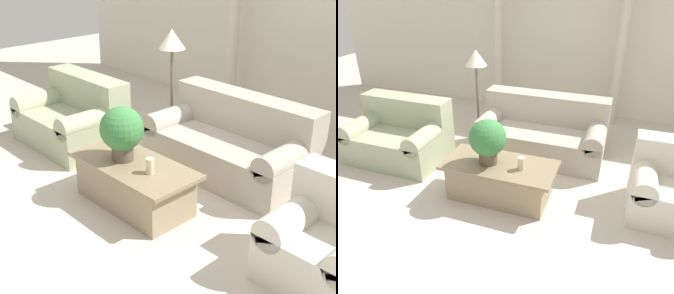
{
  "view_description": "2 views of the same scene",
  "coord_description": "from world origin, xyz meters",
  "views": [
    {
      "loc": [
        3.42,
        -3.01,
        2.55
      ],
      "look_at": [
        0.14,
        0.1,
        0.53
      ],
      "focal_mm": 50.0,
      "sensor_mm": 36.0,
      "label": 1
    },
    {
      "loc": [
        1.37,
        -3.55,
        2.52
      ],
      "look_at": [
        0.11,
        -0.13,
        0.6
      ],
      "focal_mm": 35.0,
      "sensor_mm": 36.0,
      "label": 2
    }
  ],
  "objects": [
    {
      "name": "floor_lamp",
      "position": [
        -0.84,
        1.1,
        1.3
      ],
      "size": [
        0.35,
        0.35,
        1.51
      ],
      "color": "brown",
      "rests_on": "ground_plane"
    },
    {
      "name": "column_left",
      "position": [
        -1.02,
        2.54,
        1.32
      ],
      "size": [
        0.25,
        0.25,
        2.58
      ],
      "color": "beige",
      "rests_on": "ground_plane"
    },
    {
      "name": "armchair",
      "position": [
        2.08,
        0.04,
        0.36
      ],
      "size": [
        0.88,
        0.84,
        0.86
      ],
      "color": "beige",
      "rests_on": "ground_plane"
    },
    {
      "name": "pillar_candle",
      "position": [
        0.39,
        -0.37,
        0.56
      ],
      "size": [
        0.08,
        0.08,
        0.16
      ],
      "color": "beige",
      "rests_on": "coffee_table"
    },
    {
      "name": "sofa_long",
      "position": [
        0.3,
        0.97,
        0.36
      ],
      "size": [
        1.92,
        0.97,
        0.9
      ],
      "color": "#ADA393",
      "rests_on": "ground_plane"
    },
    {
      "name": "ground_plane",
      "position": [
        0.0,
        0.0,
        0.0
      ],
      "size": [
        16.0,
        16.0,
        0.0
      ],
      "primitive_type": "plane",
      "color": "beige"
    },
    {
      "name": "loveseat",
      "position": [
        -1.69,
        0.12,
        0.37
      ],
      "size": [
        1.41,
        0.97,
        0.9
      ],
      "color": "#A4AF88",
      "rests_on": "ground_plane"
    },
    {
      "name": "potted_plant",
      "position": [
        -0.03,
        -0.37,
        0.8
      ],
      "size": [
        0.45,
        0.45,
        0.56
      ],
      "color": "brown",
      "rests_on": "coffee_table"
    },
    {
      "name": "coffee_table",
      "position": [
        0.11,
        -0.35,
        0.24
      ],
      "size": [
        1.39,
        0.67,
        0.48
      ],
      "color": "#998466",
      "rests_on": "ground_plane"
    },
    {
      "name": "wall_back",
      "position": [
        0.0,
        2.96,
        1.6
      ],
      "size": [
        10.0,
        0.06,
        3.2
      ],
      "color": "silver",
      "rests_on": "ground_plane"
    }
  ]
}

